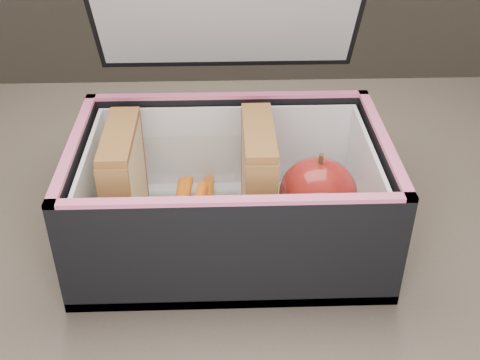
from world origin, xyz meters
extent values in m
cube|color=brown|center=(0.00, 0.00, 0.73)|extent=(1.20, 0.80, 0.03)
cube|color=black|center=(0.01, 0.16, 0.95)|extent=(0.29, 0.09, 0.17)
cube|color=tan|center=(-0.10, 0.02, 0.82)|extent=(0.01, 0.10, 0.10)
cube|color=#D76A6C|center=(-0.09, 0.02, 0.81)|extent=(0.01, 0.09, 0.10)
cube|color=tan|center=(-0.08, 0.02, 0.82)|extent=(0.01, 0.10, 0.10)
cube|color=brown|center=(-0.09, 0.02, 0.87)|extent=(0.03, 0.10, 0.01)
cube|color=tan|center=(0.03, 0.02, 0.82)|extent=(0.01, 0.10, 0.10)
cube|color=#D76A6C|center=(0.04, 0.02, 0.82)|extent=(0.01, 0.10, 0.10)
cube|color=tan|center=(0.05, 0.02, 0.82)|extent=(0.01, 0.10, 0.10)
cube|color=brown|center=(0.04, 0.02, 0.88)|extent=(0.03, 0.10, 0.01)
cylinder|color=#DB4D1A|center=(-0.02, 0.01, 0.77)|extent=(0.02, 0.09, 0.01)
cylinder|color=#DB4D1A|center=(-0.04, 0.03, 0.78)|extent=(0.02, 0.09, 0.01)
cylinder|color=#DB4D1A|center=(-0.04, -0.02, 0.80)|extent=(0.02, 0.09, 0.01)
cylinder|color=#DB4D1A|center=(-0.01, 0.05, 0.77)|extent=(0.01, 0.09, 0.01)
cylinder|color=#DB4D1A|center=(-0.02, 0.01, 0.78)|extent=(0.03, 0.09, 0.01)
cylinder|color=#DB4D1A|center=(-0.02, 0.00, 0.80)|extent=(0.03, 0.09, 0.01)
cylinder|color=#DB4D1A|center=(-0.03, -0.02, 0.77)|extent=(0.02, 0.09, 0.01)
cylinder|color=#DB4D1A|center=(-0.03, 0.03, 0.78)|extent=(0.02, 0.09, 0.01)
cube|color=white|center=(0.10, 0.02, 0.77)|extent=(0.09, 0.09, 0.01)
ellipsoid|color=maroon|center=(0.10, 0.01, 0.81)|extent=(0.08, 0.08, 0.07)
cylinder|color=#483219|center=(0.10, 0.01, 0.85)|extent=(0.00, 0.01, 0.01)
camera|label=1|loc=(0.01, -0.46, 1.15)|focal=45.00mm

